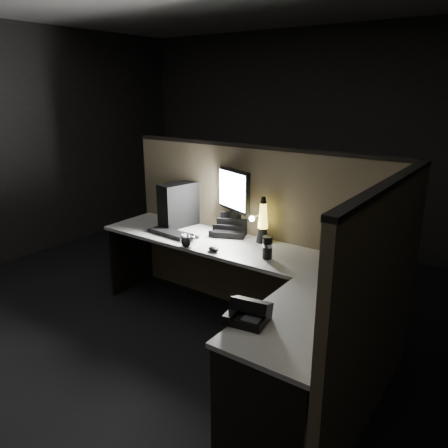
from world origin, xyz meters
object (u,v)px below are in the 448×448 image
Objects in this scene: pc_tower at (180,205)px; desk_phone at (248,312)px; monitor at (233,195)px; keyboard at (172,234)px; lava_lamp at (263,223)px.

desk_phone is at bearing -24.86° from pc_tower.
monitor is 0.64m from keyboard.
pc_tower is 0.57m from monitor.
monitor reaches higher than desk_phone.
desk_phone is at bearing -62.78° from lava_lamp.
lava_lamp is (0.88, 0.05, -0.04)m from pc_tower.
lava_lamp is 1.56× the size of desk_phone.
lava_lamp reaches higher than keyboard.
pc_tower reaches higher than desk_phone.
keyboard is 1.61m from desk_phone.
pc_tower is at bearing -176.76° from lava_lamp.
pc_tower is 0.70× the size of monitor.
keyboard is at bearing -117.61° from monitor.
lava_lamp is (0.75, 0.31, 0.15)m from keyboard.
lava_lamp is (0.34, -0.05, -0.19)m from monitor.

